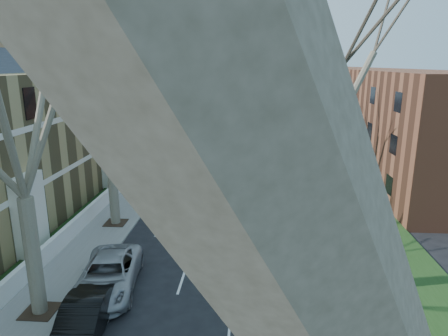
# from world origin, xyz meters

# --- Properties ---
(pavement_left) EXTENTS (3.00, 102.00, 0.12)m
(pavement_left) POSITION_xyz_m (-6.00, 39.00, 0.06)
(pavement_left) COLOR slate
(pavement_left) RESTS_ON ground
(pavement_right) EXTENTS (3.00, 102.00, 0.12)m
(pavement_right) POSITION_xyz_m (6.00, 39.00, 0.06)
(pavement_right) COLOR slate
(pavement_right) RESTS_ON ground
(terrace_left) EXTENTS (9.70, 78.00, 13.60)m
(terrace_left) POSITION_xyz_m (-13.65, 31.00, 5.53)
(terrace_left) COLOR olive
(terrace_left) RESTS_ON ground
(flats_right) EXTENTS (13.97, 54.00, 10.00)m
(flats_right) POSITION_xyz_m (17.46, 43.00, 4.98)
(flats_right) COLOR brown
(flats_right) RESTS_ON ground
(front_wall_left) EXTENTS (0.30, 78.00, 1.00)m
(front_wall_left) POSITION_xyz_m (-7.65, 31.00, 0.62)
(front_wall_left) COLOR white
(front_wall_left) RESTS_ON ground
(grass_verge_right) EXTENTS (6.00, 102.00, 0.06)m
(grass_verge_right) POSITION_xyz_m (10.50, 39.00, 0.15)
(grass_verge_right) COLOR #1D3914
(grass_verge_right) RESTS_ON ground
(tree_left_mid) EXTENTS (10.50, 10.50, 14.71)m
(tree_left_mid) POSITION_xyz_m (-5.70, 6.00, 9.56)
(tree_left_mid) COLOR #685F4A
(tree_left_mid) RESTS_ON ground
(tree_left_far) EXTENTS (10.15, 10.15, 14.22)m
(tree_left_far) POSITION_xyz_m (-5.70, 16.00, 9.24)
(tree_left_far) COLOR #685F4A
(tree_left_far) RESTS_ON ground
(tree_left_dist) EXTENTS (10.50, 10.50, 14.71)m
(tree_left_dist) POSITION_xyz_m (-5.70, 28.00, 9.56)
(tree_left_dist) COLOR #685F4A
(tree_left_dist) RESTS_ON ground
(tree_right_mid) EXTENTS (10.50, 10.50, 14.71)m
(tree_right_mid) POSITION_xyz_m (5.70, 8.00, 9.56)
(tree_right_mid) COLOR #685F4A
(tree_right_mid) RESTS_ON ground
(tree_right_far) EXTENTS (10.15, 10.15, 14.22)m
(tree_right_far) POSITION_xyz_m (5.70, 22.00, 9.24)
(tree_right_far) COLOR #685F4A
(tree_right_far) RESTS_ON ground
(double_decker_bus) EXTENTS (3.06, 11.15, 4.63)m
(double_decker_bus) POSITION_xyz_m (-1.31, 34.80, 2.28)
(double_decker_bus) COLOR #AF100C
(double_decker_bus) RESTS_ON ground
(car_left_mid) EXTENTS (2.08, 4.74, 1.52)m
(car_left_mid) POSITION_xyz_m (-3.17, 4.61, 0.76)
(car_left_mid) COLOR black
(car_left_mid) RESTS_ON ground
(car_left_far) EXTENTS (3.35, 6.02, 1.59)m
(car_left_far) POSITION_xyz_m (-3.35, 8.12, 0.80)
(car_left_far) COLOR #9B9BA0
(car_left_far) RESTS_ON ground
(car_right_near) EXTENTS (2.85, 5.76, 1.61)m
(car_right_near) POSITION_xyz_m (3.42, 12.61, 0.80)
(car_right_near) COLOR navy
(car_right_near) RESTS_ON ground
(car_right_mid) EXTENTS (2.07, 4.54, 1.51)m
(car_right_mid) POSITION_xyz_m (3.22, 22.49, 0.76)
(car_right_mid) COLOR gray
(car_right_mid) RESTS_ON ground
(car_right_far) EXTENTS (2.25, 4.91, 1.56)m
(car_right_far) POSITION_xyz_m (3.70, 33.72, 0.78)
(car_right_far) COLOR black
(car_right_far) RESTS_ON ground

